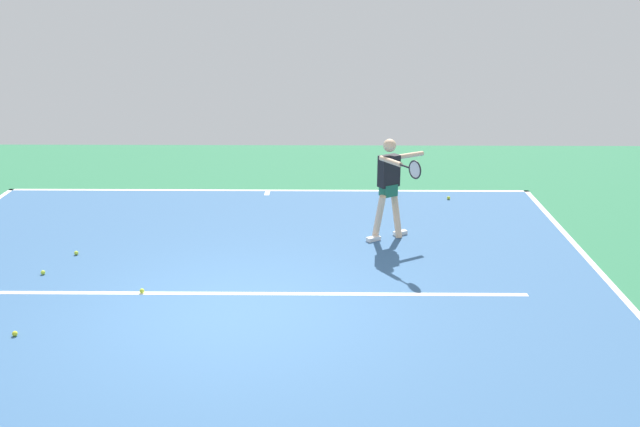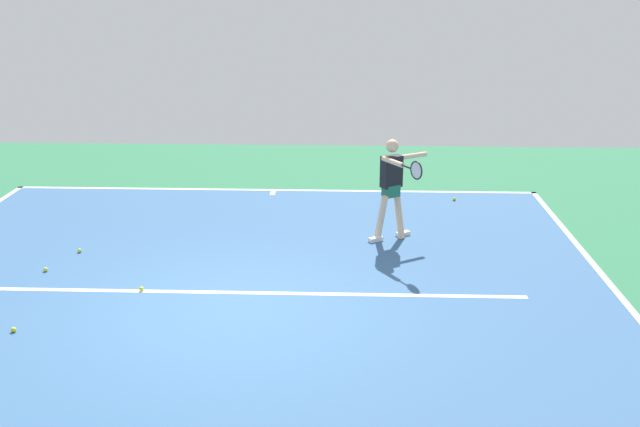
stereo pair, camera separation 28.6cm
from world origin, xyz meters
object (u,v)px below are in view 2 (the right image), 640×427
at_px(tennis_ball_far_corner, 46,269).
at_px(tennis_ball_by_baseline, 142,289).
at_px(tennis_ball_near_service_line, 454,199).
at_px(tennis_ball_centre_court, 14,330).
at_px(tennis_player, 393,183).
at_px(tennis_ball_near_player, 80,251).

relative_size(tennis_ball_far_corner, tennis_ball_by_baseline, 1.00).
bearing_deg(tennis_ball_near_service_line, tennis_ball_centre_court, 43.08).
xyz_separation_m(tennis_player, tennis_ball_far_corner, (5.24, 1.62, -0.94)).
distance_m(tennis_ball_far_corner, tennis_ball_by_baseline, 1.75).
height_order(tennis_player, tennis_ball_by_baseline, tennis_player).
xyz_separation_m(tennis_ball_by_baseline, tennis_ball_centre_court, (1.26, 1.30, 0.00)).
distance_m(tennis_player, tennis_ball_centre_court, 6.11).
bearing_deg(tennis_ball_far_corner, tennis_player, -162.82).
bearing_deg(tennis_ball_near_service_line, tennis_ball_by_baseline, 42.30).
bearing_deg(tennis_ball_near_service_line, tennis_ball_far_corner, 30.44).
relative_size(tennis_ball_near_player, tennis_ball_near_service_line, 1.00).
bearing_deg(tennis_player, tennis_ball_near_service_line, -153.19).
bearing_deg(tennis_ball_centre_court, tennis_ball_far_corner, -79.26).
relative_size(tennis_player, tennis_ball_by_baseline, 25.93).
xyz_separation_m(tennis_player, tennis_ball_near_player, (5.01, 0.82, -0.94)).
distance_m(tennis_player, tennis_ball_by_baseline, 4.37).
bearing_deg(tennis_ball_near_player, tennis_ball_near_service_line, -154.21).
distance_m(tennis_ball_by_baseline, tennis_ball_centre_court, 1.81).
distance_m(tennis_ball_far_corner, tennis_ball_near_service_line, 7.65).
xyz_separation_m(tennis_ball_far_corner, tennis_ball_by_baseline, (-1.63, 0.65, 0.00)).
height_order(tennis_ball_far_corner, tennis_ball_by_baseline, same).
relative_size(tennis_ball_by_baseline, tennis_ball_centre_court, 1.00).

